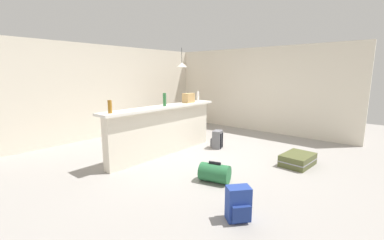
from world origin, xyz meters
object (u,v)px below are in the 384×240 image
at_px(duffel_bag_green, 215,173).
at_px(backpack_blue, 238,204).
at_px(bottle_white, 198,96).
at_px(pendant_lamp, 182,65).
at_px(bottle_amber, 110,107).
at_px(grocery_bag, 188,98).
at_px(bottle_green, 165,100).
at_px(dining_chair_near_partition, 192,115).
at_px(backpack_grey, 217,140).
at_px(dining_table, 179,109).
at_px(suitcase_flat_olive, 298,160).

bearing_deg(duffel_bag_green, backpack_blue, -130.07).
distance_m(bottle_white, pendant_lamp, 1.83).
bearing_deg(bottle_amber, grocery_bag, 0.53).
relative_size(bottle_green, backpack_blue, 0.66).
relative_size(bottle_white, dining_chair_near_partition, 0.27).
xyz_separation_m(duffel_bag_green, backpack_grey, (1.61, 1.07, 0.05)).
bearing_deg(bottle_amber, dining_table, 24.23).
height_order(bottle_amber, grocery_bag, bottle_amber).
xyz_separation_m(bottle_amber, backpack_grey, (2.41, -0.60, -0.97)).
xyz_separation_m(dining_table, dining_chair_near_partition, (-0.04, -0.58, -0.13)).
bearing_deg(backpack_blue, duffel_bag_green, 49.93).
xyz_separation_m(suitcase_flat_olive, duffel_bag_green, (-1.66, 0.78, 0.04)).
xyz_separation_m(suitcase_flat_olive, backpack_grey, (-0.05, 1.85, 0.09)).
relative_size(bottle_amber, backpack_blue, 0.54).
relative_size(pendant_lamp, suitcase_flat_olive, 0.73).
height_order(bottle_green, grocery_bag, bottle_green).
height_order(dining_table, backpack_blue, dining_table).
relative_size(bottle_amber, pendant_lamp, 0.37).
distance_m(bottle_amber, duffel_bag_green, 2.12).
bearing_deg(bottle_white, backpack_blue, -133.00).
height_order(grocery_bag, backpack_grey, grocery_bag).
height_order(bottle_amber, bottle_white, bottle_white).
relative_size(bottle_amber, grocery_bag, 0.87).
distance_m(pendant_lamp, suitcase_flat_olive, 4.39).
relative_size(suitcase_flat_olive, duffel_bag_green, 1.57).
relative_size(dining_table, dining_chair_near_partition, 1.18).
bearing_deg(dining_table, suitcase_flat_olive, -102.18).
xyz_separation_m(bottle_green, pendant_lamp, (2.11, 1.44, 0.80)).
relative_size(grocery_bag, dining_table, 0.24).
relative_size(backpack_blue, backpack_grey, 1.00).
height_order(bottle_green, bottle_white, bottle_green).
height_order(bottle_green, backpack_blue, bottle_green).
relative_size(dining_table, backpack_grey, 2.62).
height_order(pendant_lamp, backpack_grey, pendant_lamp).
bearing_deg(bottle_white, backpack_grey, -95.95).
relative_size(dining_chair_near_partition, backpack_grey, 2.21).
height_order(pendant_lamp, duffel_bag_green, pendant_lamp).
bearing_deg(suitcase_flat_olive, backpack_blue, -178.20).
relative_size(bottle_green, grocery_bag, 1.07).
bearing_deg(backpack_grey, bottle_amber, 166.03).
relative_size(grocery_bag, backpack_grey, 0.62).
relative_size(pendant_lamp, backpack_grey, 1.47).
bearing_deg(bottle_green, pendant_lamp, 34.27).
bearing_deg(pendant_lamp, bottle_amber, -157.38).
bearing_deg(pendant_lamp, duffel_bag_green, -130.00).
distance_m(grocery_bag, dining_chair_near_partition, 1.61).
height_order(pendant_lamp, suitcase_flat_olive, pendant_lamp).
bearing_deg(bottle_amber, backpack_blue, -88.03).
distance_m(dining_table, dining_chair_near_partition, 0.59).
bearing_deg(bottle_white, duffel_bag_green, -134.36).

